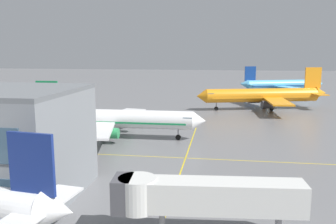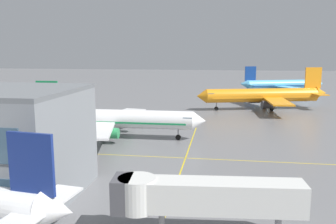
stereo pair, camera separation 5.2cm
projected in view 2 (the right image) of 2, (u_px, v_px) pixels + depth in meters
airliner_second_row at (114, 119)px, 68.18m from camera, size 34.52×29.89×10.77m
airliner_third_row at (264, 95)px, 101.24m from camera, size 37.57×32.02×11.86m
airliner_far_left_stand at (282, 84)px, 138.73m from camera, size 33.57×28.71×10.71m
taxiway_markings at (167, 211)px, 37.30m from camera, size 117.68×83.06×0.01m
jet_bridge at (193, 196)px, 30.98m from camera, size 16.66×4.21×5.58m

